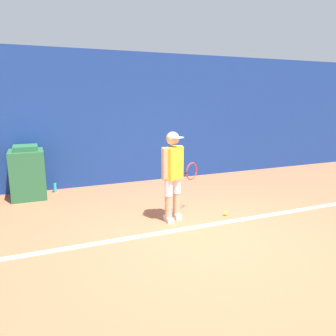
{
  "coord_description": "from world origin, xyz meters",
  "views": [
    {
      "loc": [
        -2.23,
        -4.12,
        2.04
      ],
      "look_at": [
        -0.12,
        0.97,
        0.87
      ],
      "focal_mm": 35.0,
      "sensor_mm": 36.0,
      "label": 1
    }
  ],
  "objects_px": {
    "water_bottle": "(55,187)",
    "tennis_ball": "(225,214)",
    "covered_chair": "(28,173)",
    "tennis_player": "(173,172)"
  },
  "relations": [
    {
      "from": "covered_chair",
      "to": "tennis_ball",
      "type": "bearing_deg",
      "value": -38.03
    },
    {
      "from": "tennis_ball",
      "to": "covered_chair",
      "type": "distance_m",
      "value": 4.12
    },
    {
      "from": "tennis_player",
      "to": "covered_chair",
      "type": "bearing_deg",
      "value": 106.49
    },
    {
      "from": "tennis_player",
      "to": "tennis_ball",
      "type": "relative_size",
      "value": 22.23
    },
    {
      "from": "water_bottle",
      "to": "tennis_ball",
      "type": "bearing_deg",
      "value": -45.14
    },
    {
      "from": "covered_chair",
      "to": "water_bottle",
      "type": "height_order",
      "value": "covered_chair"
    },
    {
      "from": "water_bottle",
      "to": "covered_chair",
      "type": "bearing_deg",
      "value": -159.43
    },
    {
      "from": "tennis_player",
      "to": "covered_chair",
      "type": "relative_size",
      "value": 1.37
    },
    {
      "from": "tennis_player",
      "to": "water_bottle",
      "type": "distance_m",
      "value": 3.16
    },
    {
      "from": "tennis_ball",
      "to": "water_bottle",
      "type": "relative_size",
      "value": 0.28
    }
  ]
}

